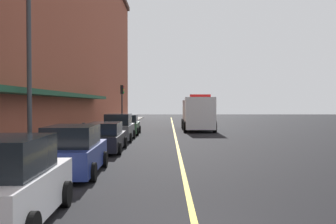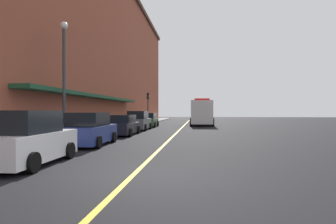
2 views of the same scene
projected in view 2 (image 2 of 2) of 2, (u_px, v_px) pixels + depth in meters
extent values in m
plane|color=black|center=(183.00, 127.00, 32.96)|extent=(112.00, 112.00, 0.00)
cube|color=gray|center=(131.00, 126.00, 33.64)|extent=(2.40, 70.00, 0.15)
cube|color=gold|center=(183.00, 127.00, 32.96)|extent=(0.16, 70.00, 0.01)
cube|color=brown|center=(66.00, 48.00, 33.46)|extent=(13.13, 64.00, 18.79)
cube|color=#19472D|center=(100.00, 97.00, 24.75)|extent=(1.20, 22.40, 0.24)
cube|color=silver|center=(28.00, 146.00, 9.69)|extent=(1.99, 4.23, 0.94)
cube|color=black|center=(24.00, 122.00, 9.48)|extent=(1.74, 2.35, 0.77)
cylinder|color=black|center=(24.00, 150.00, 11.04)|extent=(0.24, 0.65, 0.64)
cylinder|color=black|center=(70.00, 150.00, 10.91)|extent=(0.24, 0.65, 0.64)
cylinder|color=black|center=(33.00, 163.00, 8.33)|extent=(0.24, 0.65, 0.64)
cube|color=navy|center=(90.00, 134.00, 15.27)|extent=(1.98, 4.59, 0.88)
cube|color=black|center=(89.00, 119.00, 15.04)|extent=(1.72, 2.55, 0.72)
cylinder|color=black|center=(83.00, 137.00, 16.74)|extent=(0.24, 0.65, 0.64)
cylinder|color=black|center=(114.00, 137.00, 16.60)|extent=(0.24, 0.65, 0.64)
cylinder|color=black|center=(62.00, 142.00, 13.94)|extent=(0.24, 0.65, 0.64)
cylinder|color=black|center=(98.00, 142.00, 13.80)|extent=(0.24, 0.65, 0.64)
cube|color=black|center=(123.00, 128.00, 21.66)|extent=(1.79, 4.82, 0.77)
cube|color=black|center=(123.00, 119.00, 21.42)|extent=(1.58, 2.66, 0.63)
cylinder|color=black|center=(118.00, 130.00, 23.22)|extent=(0.23, 0.64, 0.64)
cylinder|color=black|center=(138.00, 130.00, 23.06)|extent=(0.23, 0.64, 0.64)
cylinder|color=black|center=(107.00, 132.00, 20.26)|extent=(0.23, 0.64, 0.64)
cylinder|color=black|center=(130.00, 132.00, 20.11)|extent=(0.23, 0.64, 0.64)
cube|color=#595B60|center=(138.00, 123.00, 27.44)|extent=(1.82, 4.39, 0.93)
cube|color=black|center=(138.00, 115.00, 27.22)|extent=(1.63, 2.42, 0.76)
cylinder|color=black|center=(133.00, 126.00, 28.89)|extent=(0.22, 0.64, 0.64)
cylinder|color=black|center=(150.00, 126.00, 28.70)|extent=(0.22, 0.64, 0.64)
cylinder|color=black|center=(126.00, 127.00, 26.19)|extent=(0.22, 0.64, 0.64)
cylinder|color=black|center=(145.00, 128.00, 25.99)|extent=(0.22, 0.64, 0.64)
cube|color=#2D5133|center=(148.00, 122.00, 32.70)|extent=(1.95, 4.30, 0.81)
cube|color=black|center=(148.00, 116.00, 32.48)|extent=(1.73, 2.38, 0.66)
cylinder|color=black|center=(142.00, 124.00, 34.11)|extent=(0.23, 0.64, 0.64)
cylinder|color=black|center=(158.00, 124.00, 33.93)|extent=(0.23, 0.64, 0.64)
cylinder|color=black|center=(138.00, 125.00, 31.47)|extent=(0.23, 0.64, 0.64)
cylinder|color=black|center=(155.00, 125.00, 31.29)|extent=(0.23, 0.64, 0.64)
cube|color=silver|center=(202.00, 112.00, 33.63)|extent=(2.60, 2.23, 2.84)
cube|color=silver|center=(202.00, 113.00, 37.74)|extent=(2.62, 5.41, 2.61)
cube|color=red|center=(202.00, 99.00, 33.63)|extent=(1.82, 0.61, 0.24)
cylinder|color=black|center=(213.00, 122.00, 33.57)|extent=(0.30, 1.00, 1.00)
cylinder|color=black|center=(191.00, 122.00, 33.86)|extent=(0.30, 1.00, 1.00)
cylinder|color=black|center=(212.00, 121.00, 36.92)|extent=(0.30, 1.00, 1.00)
cylinder|color=black|center=(192.00, 121.00, 37.22)|extent=(0.30, 1.00, 1.00)
cylinder|color=black|center=(211.00, 121.00, 39.09)|extent=(0.30, 1.00, 1.00)
cylinder|color=black|center=(192.00, 121.00, 39.39)|extent=(0.30, 1.00, 1.00)
cylinder|color=#4C4C51|center=(109.00, 126.00, 22.74)|extent=(0.07, 0.07, 1.05)
cube|color=black|center=(109.00, 117.00, 22.74)|extent=(0.14, 0.18, 0.28)
cylinder|color=#4C4C51|center=(110.00, 126.00, 22.81)|extent=(0.07, 0.07, 1.05)
cube|color=black|center=(110.00, 117.00, 22.81)|extent=(0.14, 0.18, 0.28)
cylinder|color=#4C4C51|center=(65.00, 133.00, 15.21)|extent=(0.07, 0.07, 1.05)
cube|color=black|center=(65.00, 121.00, 15.20)|extent=(0.14, 0.18, 0.28)
cylinder|color=#33383D|center=(64.00, 85.00, 16.35)|extent=(0.18, 0.18, 6.50)
sphere|color=white|center=(64.00, 25.00, 16.33)|extent=(0.44, 0.44, 0.44)
cylinder|color=#232326|center=(148.00, 111.00, 39.71)|extent=(0.14, 0.14, 3.40)
cube|color=black|center=(148.00, 96.00, 39.70)|extent=(0.28, 0.36, 0.90)
sphere|color=red|center=(149.00, 94.00, 39.69)|extent=(0.16, 0.16, 0.16)
sphere|color=gold|center=(149.00, 96.00, 39.69)|extent=(0.16, 0.16, 0.16)
sphere|color=green|center=(149.00, 98.00, 39.69)|extent=(0.16, 0.16, 0.16)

